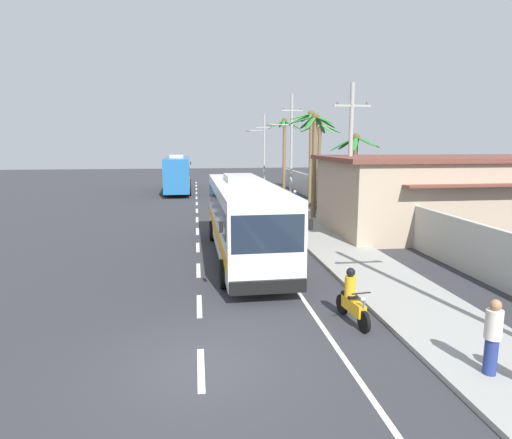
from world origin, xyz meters
TOP-DOWN VIEW (x-y plane):
  - ground_plane at (0.00, 0.00)m, footprint 160.00×160.00m
  - sidewalk_kerb at (6.80, 10.00)m, footprint 3.20×90.00m
  - lane_markings at (2.15, 14.60)m, footprint 3.57×71.00m
  - boundary_wall at (10.60, 14.00)m, footprint 0.24×60.00m
  - coach_bus_foreground at (2.10, 9.87)m, footprint 3.06×12.23m
  - coach_bus_far_lane at (-1.90, 37.15)m, footprint 2.93×12.23m
  - motorcycle_beside_bus at (4.35, 2.09)m, footprint 0.56×1.96m
  - pedestrian_near_kerb at (6.24, -1.35)m, footprint 0.36×0.36m
  - pedestrian_midwalk at (6.87, 20.66)m, footprint 0.36×0.36m
  - utility_pole_mid at (8.67, 14.64)m, footprint 2.12×0.24m
  - utility_pole_far at (8.49, 29.72)m, footprint 3.22×0.24m
  - utility_pole_distant at (8.37, 44.80)m, footprint 3.30×0.24m
  - palm_nearest at (10.59, 27.58)m, footprint 3.50×3.42m
  - palm_second at (9.02, 24.71)m, footprint 3.74×3.83m
  - palm_third at (9.83, 39.17)m, footprint 3.83×4.03m
  - palm_fourth at (10.77, 19.45)m, footprint 3.66×3.68m
  - palm_farthest at (7.81, 19.14)m, footprint 3.11×2.98m
  - roadside_building at (14.73, 13.87)m, footprint 15.12×8.09m

SIDE VIEW (x-z plane):
  - ground_plane at x=0.00m, z-range 0.00..0.00m
  - lane_markings at x=2.15m, z-range 0.00..0.01m
  - sidewalk_kerb at x=6.80m, z-range 0.00..0.14m
  - motorcycle_beside_bus at x=4.35m, z-range -0.14..1.43m
  - pedestrian_midwalk at x=6.87m, z-range 0.18..1.85m
  - pedestrian_near_kerb at x=6.24m, z-range 0.18..1.88m
  - boundary_wall at x=10.60m, z-range 0.00..2.10m
  - coach_bus_foreground at x=2.10m, z-range 0.08..3.68m
  - coach_bus_far_lane at x=-1.90m, z-range 0.08..3.96m
  - roadside_building at x=14.73m, z-range 0.02..4.38m
  - palm_fourth at x=10.77m, z-range 1.30..7.05m
  - utility_pole_mid at x=8.67m, z-range 0.19..8.56m
  - utility_pole_distant at x=8.37m, z-range 0.29..8.78m
  - palm_farthest at x=7.81m, z-range 1.28..8.33m
  - palm_nearest at x=10.59m, z-range 1.40..8.33m
  - utility_pole_far at x=8.49m, z-range 0.27..9.59m
  - palm_third at x=9.83m, z-range 1.43..9.25m
  - palm_second at x=9.02m, z-range 1.98..9.57m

